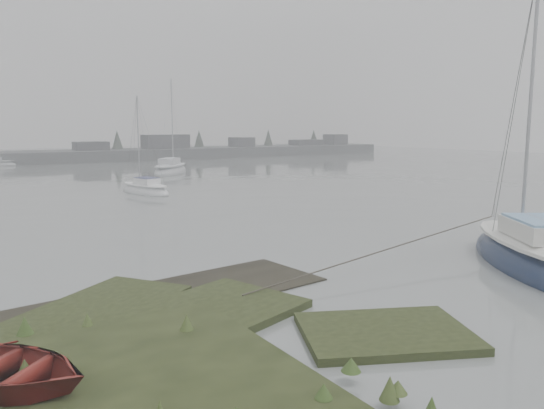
# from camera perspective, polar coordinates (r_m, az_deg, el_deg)

# --- Properties ---
(ground) EXTENTS (160.00, 160.00, 0.00)m
(ground) POSITION_cam_1_polar(r_m,az_deg,el_deg) (39.13, -21.87, 1.31)
(ground) COLOR slate
(ground) RESTS_ON ground
(far_shoreline) EXTENTS (60.00, 8.00, 4.15)m
(far_shoreline) POSITION_cam_1_polar(r_m,az_deg,el_deg) (78.05, -6.92, 5.72)
(far_shoreline) COLOR #4C4F51
(far_shoreline) RESTS_ON ground
(sailboat_main) EXTENTS (6.15, 7.47, 10.42)m
(sailboat_main) POSITION_cam_1_polar(r_m,az_deg,el_deg) (18.67, 26.31, -5.16)
(sailboat_main) COLOR #0E1933
(sailboat_main) RESTS_ON ground
(sailboat_white) EXTENTS (2.69, 5.17, 6.96)m
(sailboat_white) POSITION_cam_1_polar(r_m,az_deg,el_deg) (36.29, -13.46, 1.52)
(sailboat_white) COLOR white
(sailboat_white) RESTS_ON ground
(sailboat_far_b) EXTENTS (6.07, 6.55, 9.51)m
(sailboat_far_b) POSITION_cam_1_polar(r_m,az_deg,el_deg) (51.07, -10.86, 3.62)
(sailboat_far_b) COLOR #A5AAAE
(sailboat_far_b) RESTS_ON ground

